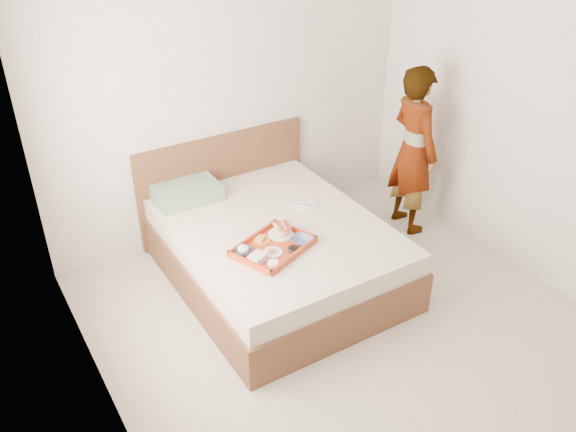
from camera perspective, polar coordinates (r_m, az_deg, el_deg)
The scene contains 18 objects.
ground at distance 4.57m, azimuth 7.09°, elevation -11.71°, with size 3.50×4.00×0.01m, color beige.
wall_back at distance 5.36m, azimuth -5.40°, elevation 11.47°, with size 3.50×0.01×2.60m, color silver.
wall_left at distance 3.14m, azimuth -17.49°, elevation -5.18°, with size 0.01×4.00×2.60m, color silver.
wall_right at distance 5.03m, azimuth 24.18°, elevation 7.53°, with size 0.01×4.00×2.60m, color silver.
bed at distance 4.98m, azimuth -1.10°, elevation -3.45°, with size 1.65×2.00×0.53m, color brown.
headboard at distance 5.61m, azimuth -6.18°, elevation 3.13°, with size 1.65×0.06×0.95m, color brown.
pillow at distance 5.24m, azimuth -9.62°, elevation 2.23°, with size 0.55×0.38×0.13m, color gray.
tray at distance 4.52m, azimuth -1.41°, elevation -2.90°, with size 0.58×0.42×0.05m, color red.
prawn_plate at distance 4.67m, azimuth -0.70°, elevation -1.74°, with size 0.20×0.20×0.01m, color white.
navy_bowl_big at distance 4.58m, azimuth 1.30°, elevation -2.33°, with size 0.16×0.16×0.04m, color navy.
sauce_dish at distance 4.48m, azimuth 0.50°, elevation -3.23°, with size 0.08×0.08×0.03m, color black.
meat_plate at distance 4.47m, azimuth -1.44°, elevation -3.47°, with size 0.14×0.14×0.01m, color white.
bread_plate at distance 4.61m, azimuth -2.53°, elevation -2.29°, with size 0.14×0.14×0.01m, color orange.
salad_bowl at distance 4.47m, azimuth -4.27°, elevation -3.34°, with size 0.13×0.13×0.04m, color navy.
plastic_tub at distance 4.38m, azimuth -2.90°, elevation -3.99°, with size 0.12×0.10×0.05m, color silver.
cheese_round at distance 4.33m, azimuth -1.43°, elevation -4.56°, with size 0.08×0.08×0.03m, color white.
dinner_plate at distance 5.10m, azimuth 1.57°, elevation 1.07°, with size 0.22×0.22×0.01m, color white.
person at distance 5.60m, azimuth 11.84°, elevation 6.12°, with size 0.57×0.38×1.57m, color white.
Camera 1 is at (-2.21, -2.55, 3.08)m, focal length 37.42 mm.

